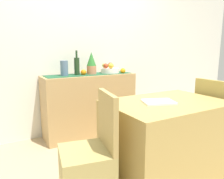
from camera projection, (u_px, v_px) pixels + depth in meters
The scene contains 18 objects.
ground_plane at pixel (128, 161), 2.41m from camera, with size 6.40×6.40×0.02m, color tan.
room_wall_rear at pixel (84, 41), 3.16m from camera, with size 6.40×0.06×2.70m, color silver.
sideboard_console at pixel (90, 105), 3.09m from camera, with size 1.30×0.42×0.88m, color tan.
table_runner at pixel (89, 74), 3.01m from camera, with size 1.22×0.32×0.01m, color #1E5031.
fruit_bowl at pixel (110, 70), 3.16m from camera, with size 0.27×0.27×0.07m, color white.
apple_rear at pixel (111, 66), 3.07m from camera, with size 0.08×0.08×0.08m, color gold.
apple_front at pixel (111, 65), 3.20m from camera, with size 0.08×0.08×0.08m, color #A73426.
apple_center at pixel (104, 66), 3.18m from camera, with size 0.07×0.07×0.07m, color #92A239.
apple_right at pixel (106, 66), 3.10m from camera, with size 0.07×0.07×0.07m, color #A93B1E.
wine_bottle at pixel (77, 66), 2.90m from camera, with size 0.07×0.07×0.33m.
ceramic_vase at pixel (64, 68), 2.82m from camera, with size 0.10×0.10×0.20m, color slate.
potted_plant at pixel (91, 63), 3.00m from camera, with size 0.13×0.13×0.31m.
orange_loose_far at pixel (84, 72), 2.93m from camera, with size 0.08×0.08×0.08m, color orange.
orange_loose_mid at pixel (123, 71), 3.16m from camera, with size 0.08×0.08×0.08m, color orange.
dining_table at pixel (165, 138), 2.10m from camera, with size 1.10×0.77×0.74m, color tan.
open_book at pixel (158, 102), 1.98m from camera, with size 0.28×0.21×0.02m, color white.
chair_near_window at pixel (88, 171), 1.71m from camera, with size 0.47×0.47×0.90m.
chair_by_corner at pixel (216, 133), 2.51m from camera, with size 0.40×0.40×0.90m.
Camera 1 is at (-1.25, -1.84, 1.23)m, focal length 34.43 mm.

